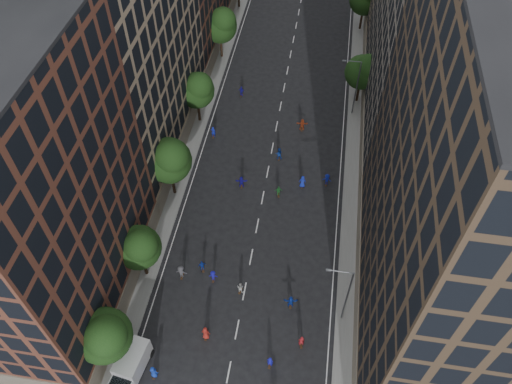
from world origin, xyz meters
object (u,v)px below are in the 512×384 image
streetlamp_near (346,293)px  skater_0 (154,372)px  cargo_van (130,366)px  skater_1 (270,362)px  streetlamp_far (355,85)px

streetlamp_near → skater_0: 20.04m
skater_0 → streetlamp_near: bearing=-147.1°
cargo_van → skater_0: 2.32m
skater_1 → cargo_van: bearing=16.6°
streetlamp_far → cargo_van: 46.41m
skater_0 → skater_1: (10.92, 2.77, -0.04)m
streetlamp_far → cargo_van: size_ratio=1.66×
streetlamp_near → cargo_van: streetlamp_near is taller
skater_0 → skater_1: size_ratio=1.05×
streetlamp_near → skater_0: (-17.41, -8.94, -4.29)m
streetlamp_far → cargo_van: bearing=-115.1°
streetlamp_near → skater_0: bearing=-152.8°
streetlamp_near → streetlamp_far: same height
streetlamp_far → skater_1: size_ratio=5.39×
cargo_van → skater_1: size_ratio=3.25×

